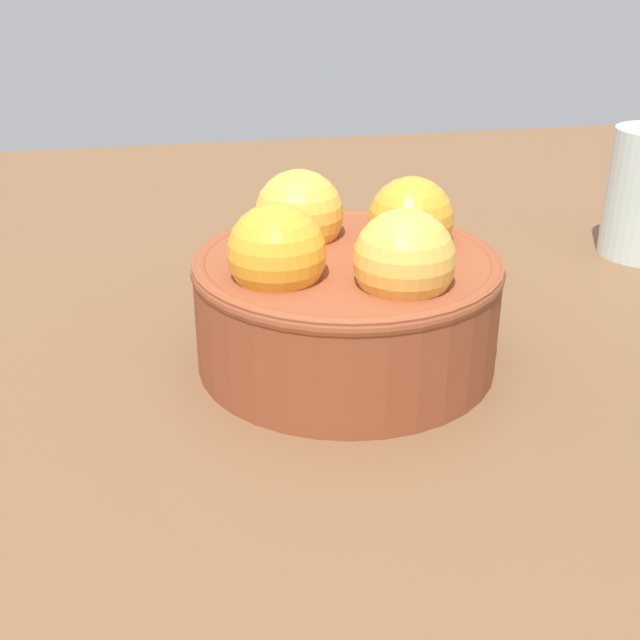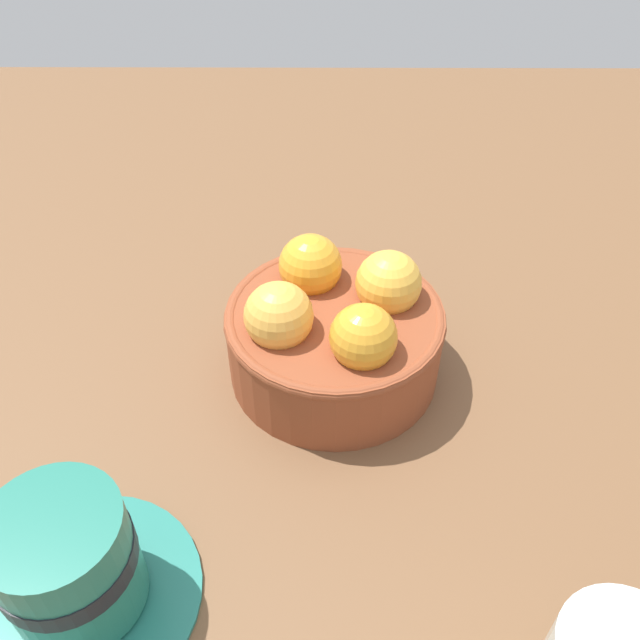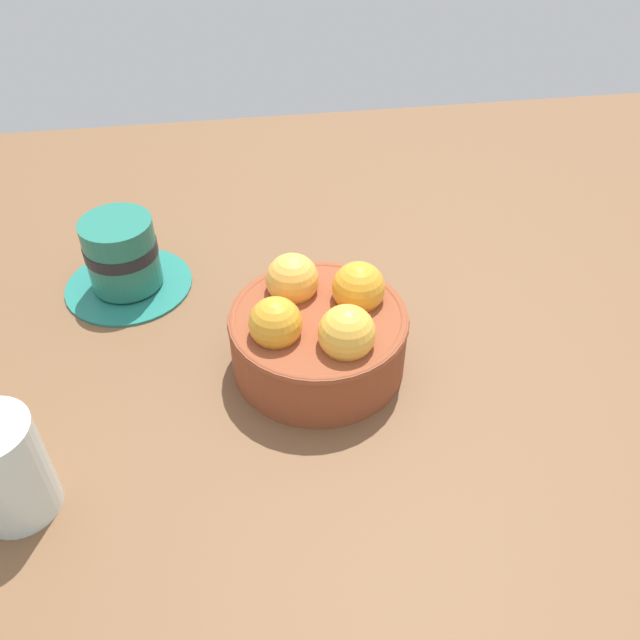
{
  "view_description": "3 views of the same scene",
  "coord_description": "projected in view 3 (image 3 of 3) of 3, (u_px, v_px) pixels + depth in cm",
  "views": [
    {
      "loc": [
        9.0,
        38.12,
        20.93
      ],
      "look_at": [
        1.76,
        1.59,
        3.31
      ],
      "focal_mm": 45.33,
      "sensor_mm": 36.0,
      "label": 1
    },
    {
      "loc": [
        -35.77,
        0.9,
        37.4
      ],
      "look_at": [
        -0.06,
        1.08,
        5.24
      ],
      "focal_mm": 36.88,
      "sensor_mm": 36.0,
      "label": 2
    },
    {
      "loc": [
        -6.42,
        -44.58,
        45.42
      ],
      "look_at": [
        0.34,
        1.24,
        4.32
      ],
      "focal_mm": 37.97,
      "sensor_mm": 36.0,
      "label": 3
    }
  ],
  "objects": [
    {
      "name": "water_glass",
      "position": [
        5.0,
        469.0,
        0.49
      ],
      "size": [
        6.13,
        6.13,
        9.11
      ],
      "primitive_type": "cylinder",
      "color": "silver",
      "rests_on": "ground_plane"
    },
    {
      "name": "coffee_cup",
      "position": [
        123.0,
        258.0,
        0.7
      ],
      "size": [
        13.36,
        13.36,
        8.16
      ],
      "color": "#227668",
      "rests_on": "ground_plane"
    },
    {
      "name": "terracotta_bowl",
      "position": [
        319.0,
        331.0,
        0.61
      ],
      "size": [
        16.22,
        16.22,
        9.66
      ],
      "color": "brown",
      "rests_on": "ground_plane"
    },
    {
      "name": "ground_plane",
      "position": [
        318.0,
        377.0,
        0.65
      ],
      "size": [
        123.72,
        107.72,
        3.77
      ],
      "primitive_type": "cube",
      "color": "brown"
    }
  ]
}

